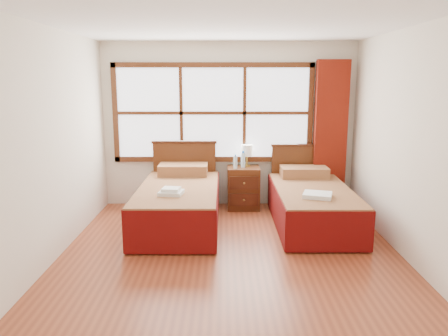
{
  "coord_description": "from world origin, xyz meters",
  "views": [
    {
      "loc": [
        -0.08,
        -4.72,
        2.03
      ],
      "look_at": [
        -0.08,
        0.7,
        0.92
      ],
      "focal_mm": 35.0,
      "sensor_mm": 36.0,
      "label": 1
    }
  ],
  "objects": [
    {
      "name": "wall_right",
      "position": [
        2.0,
        0.0,
        1.3
      ],
      "size": [
        0.0,
        4.5,
        4.5
      ],
      "primitive_type": "plane",
      "rotation": [
        1.57,
        0.0,
        -1.57
      ],
      "color": "silver",
      "rests_on": "floor"
    },
    {
      "name": "bed_right",
      "position": [
        1.16,
        1.2,
        0.31
      ],
      "size": [
        1.05,
        2.07,
        1.02
      ],
      "color": "#39190B",
      "rests_on": "floor"
    },
    {
      "name": "curtain",
      "position": [
        1.6,
        2.11,
        1.17
      ],
      "size": [
        0.5,
        0.16,
        2.3
      ],
      "primitive_type": "cube",
      "color": "maroon",
      "rests_on": "wall_back"
    },
    {
      "name": "lamp",
      "position": [
        0.29,
        2.09,
        0.91
      ],
      "size": [
        0.18,
        0.18,
        0.34
      ],
      "color": "gold",
      "rests_on": "nightstand"
    },
    {
      "name": "nightstand",
      "position": [
        0.23,
        1.99,
        0.33
      ],
      "size": [
        0.5,
        0.49,
        0.67
      ],
      "color": "#4A2410",
      "rests_on": "floor"
    },
    {
      "name": "towels_left",
      "position": [
        -0.76,
        0.71,
        0.61
      ],
      "size": [
        0.33,
        0.3,
        0.09
      ],
      "rotation": [
        0.0,
        0.0,
        -0.14
      ],
      "color": "white",
      "rests_on": "bed_left"
    },
    {
      "name": "window",
      "position": [
        -0.25,
        2.21,
        1.5
      ],
      "size": [
        3.16,
        0.06,
        1.56
      ],
      "color": "white",
      "rests_on": "wall_back"
    },
    {
      "name": "wall_back",
      "position": [
        0.0,
        2.25,
        1.3
      ],
      "size": [
        4.0,
        0.0,
        4.0
      ],
      "primitive_type": "plane",
      "rotation": [
        1.57,
        0.0,
        0.0
      ],
      "color": "silver",
      "rests_on": "floor"
    },
    {
      "name": "bottle_near",
      "position": [
        0.1,
        1.89,
        0.77
      ],
      "size": [
        0.06,
        0.06,
        0.22
      ],
      "color": "silver",
      "rests_on": "nightstand"
    },
    {
      "name": "towels_right",
      "position": [
        1.12,
        0.67,
        0.57
      ],
      "size": [
        0.43,
        0.4,
        0.05
      ],
      "rotation": [
        0.0,
        0.0,
        -0.3
      ],
      "color": "white",
      "rests_on": "bed_right"
    },
    {
      "name": "bed_left",
      "position": [
        -0.71,
        1.2,
        0.33
      ],
      "size": [
        1.1,
        2.12,
        1.07
      ],
      "color": "#39190B",
      "rests_on": "floor"
    },
    {
      "name": "bottle_far",
      "position": [
        0.22,
        1.99,
        0.79
      ],
      "size": [
        0.07,
        0.07,
        0.26
      ],
      "color": "silver",
      "rests_on": "nightstand"
    },
    {
      "name": "ceiling",
      "position": [
        0.0,
        0.0,
        2.6
      ],
      "size": [
        4.5,
        4.5,
        0.0
      ],
      "primitive_type": "plane",
      "rotation": [
        3.14,
        0.0,
        0.0
      ],
      "color": "white",
      "rests_on": "wall_back"
    },
    {
      "name": "wall_left",
      "position": [
        -2.0,
        0.0,
        1.3
      ],
      "size": [
        0.0,
        4.5,
        4.5
      ],
      "primitive_type": "plane",
      "rotation": [
        1.57,
        0.0,
        1.57
      ],
      "color": "silver",
      "rests_on": "floor"
    },
    {
      "name": "floor",
      "position": [
        0.0,
        0.0,
        0.0
      ],
      "size": [
        4.5,
        4.5,
        0.0
      ],
      "primitive_type": "plane",
      "color": "brown",
      "rests_on": "ground"
    }
  ]
}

